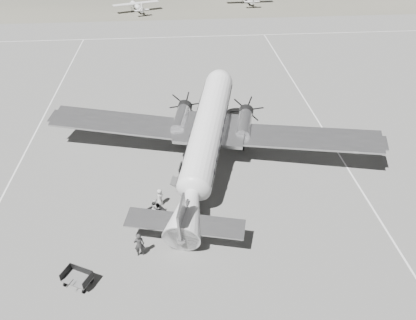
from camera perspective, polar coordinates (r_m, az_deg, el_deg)
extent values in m
plane|color=slate|center=(34.87, 1.44, -3.56)|extent=(260.00, 260.00, 0.00)
cube|color=silver|center=(37.89, 19.82, -2.40)|extent=(0.15, 80.00, 0.01)
cube|color=silver|center=(45.49, -23.21, 3.37)|extent=(0.15, 60.00, 0.01)
cube|color=silver|center=(70.63, -2.09, 16.96)|extent=(90.00, 0.15, 0.01)
imported|color=#2C2C2C|center=(28.80, -9.64, -11.64)|extent=(0.78, 0.56, 1.99)
imported|color=#ACACAA|center=(31.67, -7.44, -6.62)|extent=(0.74, 0.89, 1.66)
imported|color=#A9A9A6|center=(32.73, -6.79, -5.18)|extent=(0.58, 0.79, 1.48)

